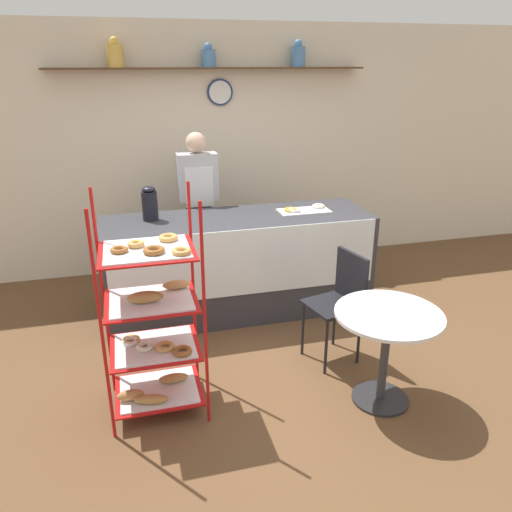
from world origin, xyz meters
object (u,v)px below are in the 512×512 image
(pastry_rack, at_px, (153,323))
(cafe_chair, at_px, (341,295))
(person_worker, at_px, (199,206))
(donut_tray_counter, at_px, (303,210))
(cafe_table, at_px, (387,335))
(coffee_carafe, at_px, (150,204))

(pastry_rack, xyz_separation_m, cafe_chair, (1.49, 0.28, -0.11))
(person_worker, bearing_deg, pastry_rack, -107.53)
(pastry_rack, xyz_separation_m, donut_tray_counter, (1.53, 1.32, 0.30))
(cafe_table, distance_m, donut_tray_counter, 1.72)
(pastry_rack, relative_size, coffee_carafe, 4.96)
(cafe_chair, xyz_separation_m, donut_tray_counter, (0.04, 1.05, 0.41))
(cafe_chair, distance_m, donut_tray_counter, 1.13)
(cafe_table, distance_m, coffee_carafe, 2.35)
(pastry_rack, distance_m, donut_tray_counter, 2.04)
(person_worker, height_order, coffee_carafe, person_worker)
(person_worker, xyz_separation_m, coffee_carafe, (-0.51, -0.52, 0.20))
(coffee_carafe, bearing_deg, cafe_table, -50.42)
(person_worker, bearing_deg, cafe_table, -67.60)
(pastry_rack, distance_m, coffee_carafe, 1.48)
(cafe_chair, bearing_deg, donut_tray_counter, 164.12)
(coffee_carafe, relative_size, donut_tray_counter, 0.64)
(cafe_table, xyz_separation_m, donut_tray_counter, (-0.03, 1.67, 0.43))
(coffee_carafe, height_order, donut_tray_counter, coffee_carafe)
(coffee_carafe, bearing_deg, person_worker, 45.69)
(cafe_table, xyz_separation_m, cafe_chair, (-0.07, 0.62, 0.02))
(cafe_chair, xyz_separation_m, coffee_carafe, (-1.39, 1.14, 0.55))
(donut_tray_counter, bearing_deg, person_worker, 146.12)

